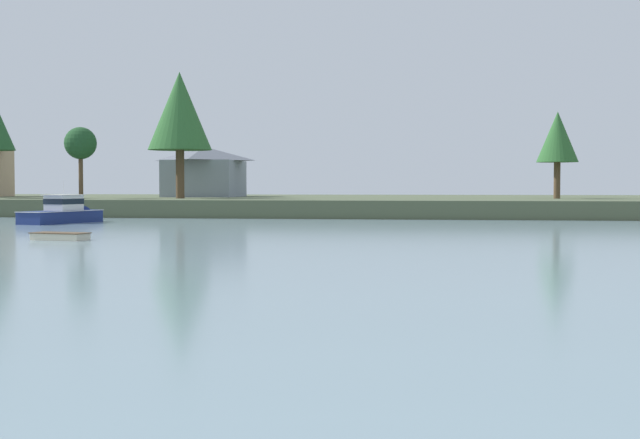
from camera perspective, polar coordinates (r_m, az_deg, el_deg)
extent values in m
cube|color=#4C563D|center=(101.32, -0.43, 1.03)|extent=(230.84, 43.87, 1.72)
cube|color=navy|center=(74.28, -16.88, -0.05)|extent=(4.64, 8.04, 1.61)
cone|color=navy|center=(77.18, -15.00, 0.06)|extent=(2.80, 2.71, 2.28)
cube|color=silver|center=(74.26, -16.89, 0.55)|extent=(4.78, 8.22, 0.05)
cube|color=silver|center=(74.50, -16.71, 1.07)|extent=(2.69, 3.07, 1.27)
cube|color=#19232D|center=(74.50, -16.71, 1.17)|extent=(2.75, 3.13, 0.46)
cube|color=beige|center=(74.49, -16.72, 1.58)|extent=(3.09, 3.46, 0.06)
cylinder|color=silver|center=(74.49, -16.73, 2.09)|extent=(0.03, 0.03, 1.27)
cube|color=beige|center=(51.83, -16.94, -1.18)|extent=(3.45, 1.99, 0.57)
cube|color=brown|center=(51.81, -16.95, -0.86)|extent=(3.60, 2.12, 0.05)
cube|color=tan|center=(51.82, -16.95, -0.91)|extent=(0.33, 1.16, 0.03)
cylinder|color=brown|center=(91.66, -9.32, 4.04)|extent=(0.90, 0.90, 8.46)
cone|color=#2D602D|center=(91.94, -9.34, 7.16)|extent=(6.72, 6.72, 8.22)
cylinder|color=brown|center=(93.02, -15.66, 2.91)|extent=(0.45, 0.45, 5.04)
sphere|color=#1E4723|center=(93.12, -15.68, 4.93)|extent=(3.37, 3.37, 3.37)
cylinder|color=brown|center=(92.95, 15.53, 3.28)|extent=(0.68, 0.68, 6.24)
cone|color=#2D602D|center=(93.06, 15.56, 5.34)|extent=(4.33, 4.33, 5.29)
cube|color=gray|center=(103.51, -7.71, 2.71)|extent=(8.23, 9.14, 4.32)
pyramid|color=#565B66|center=(103.57, -7.72, 4.37)|extent=(8.88, 9.87, 1.66)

